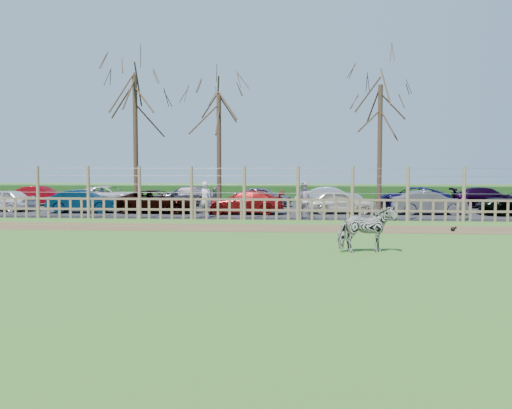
# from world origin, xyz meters

# --- Properties ---
(ground) EXTENTS (120.00, 120.00, 0.00)m
(ground) POSITION_xyz_m (0.00, 0.00, 0.00)
(ground) COLOR #56882C
(ground) RESTS_ON ground
(dirt_strip) EXTENTS (34.00, 2.80, 0.01)m
(dirt_strip) POSITION_xyz_m (0.00, 4.50, 0.01)
(dirt_strip) COLOR brown
(dirt_strip) RESTS_ON ground
(asphalt) EXTENTS (44.00, 13.00, 0.04)m
(asphalt) POSITION_xyz_m (0.00, 14.50, 0.02)
(asphalt) COLOR #232326
(asphalt) RESTS_ON ground
(hedge) EXTENTS (46.00, 2.00, 1.10)m
(hedge) POSITION_xyz_m (0.00, 21.50, 0.55)
(hedge) COLOR #1E4716
(hedge) RESTS_ON ground
(fence) EXTENTS (30.16, 0.16, 2.50)m
(fence) POSITION_xyz_m (0.00, 8.00, 0.80)
(fence) COLOR brown
(fence) RESTS_ON ground
(tree_left) EXTENTS (4.80, 4.80, 7.88)m
(tree_left) POSITION_xyz_m (-6.50, 12.50, 5.62)
(tree_left) COLOR #3D2B1E
(tree_left) RESTS_ON ground
(tree_mid) EXTENTS (4.80, 4.80, 6.83)m
(tree_mid) POSITION_xyz_m (-2.00, 13.50, 4.87)
(tree_mid) COLOR #3D2B1E
(tree_mid) RESTS_ON ground
(tree_right) EXTENTS (4.80, 4.80, 7.35)m
(tree_right) POSITION_xyz_m (7.00, 14.00, 5.24)
(tree_right) COLOR #3D2B1E
(tree_right) RESTS_ON ground
(zebra) EXTENTS (1.76, 1.09, 1.38)m
(zebra) POSITION_xyz_m (4.58, -1.67, 0.69)
(zebra) COLOR gray
(zebra) RESTS_ON ground
(visitor_a) EXTENTS (0.64, 0.44, 1.72)m
(visitor_a) POSITION_xyz_m (-1.98, 8.64, 0.90)
(visitor_a) COLOR #C1B7C2
(visitor_a) RESTS_ON asphalt
(visitor_b) EXTENTS (0.86, 0.68, 1.72)m
(visitor_b) POSITION_xyz_m (2.74, 8.57, 0.90)
(visitor_b) COLOR silver
(visitor_b) RESTS_ON asphalt
(crow) EXTENTS (0.24, 0.18, 0.19)m
(crow) POSITION_xyz_m (8.51, 3.93, 0.09)
(crow) COLOR black
(crow) RESTS_ON ground
(car_0) EXTENTS (3.68, 1.88, 1.20)m
(car_0) POSITION_xyz_m (-13.64, 11.36, 0.64)
(car_0) COLOR silver
(car_0) RESTS_ON asphalt
(car_1) EXTENTS (3.75, 1.62, 1.20)m
(car_1) POSITION_xyz_m (-8.85, 10.72, 0.64)
(car_1) COLOR #082543
(car_1) RESTS_ON asphalt
(car_2) EXTENTS (4.41, 2.19, 1.20)m
(car_2) POSITION_xyz_m (-4.86, 10.94, 0.64)
(car_2) COLOR black
(car_2) RESTS_ON asphalt
(car_3) EXTENTS (4.16, 1.75, 1.20)m
(car_3) POSITION_xyz_m (-0.28, 10.61, 0.64)
(car_3) COLOR maroon
(car_3) RESTS_ON asphalt
(car_4) EXTENTS (3.58, 1.57, 1.20)m
(car_4) POSITION_xyz_m (4.64, 11.23, 0.64)
(car_4) COLOR silver
(car_4) RESTS_ON asphalt
(car_5) EXTENTS (3.70, 1.46, 1.20)m
(car_5) POSITION_xyz_m (9.17, 11.16, 0.64)
(car_5) COLOR #5C5761
(car_5) RESTS_ON asphalt
(car_7) EXTENTS (3.68, 1.38, 1.20)m
(car_7) POSITION_xyz_m (-13.54, 15.75, 0.64)
(car_7) COLOR maroon
(car_7) RESTS_ON asphalt
(car_8) EXTENTS (4.49, 2.39, 1.20)m
(car_8) POSITION_xyz_m (-9.40, 16.15, 0.64)
(car_8) COLOR silver
(car_8) RESTS_ON asphalt
(car_9) EXTENTS (4.29, 2.11, 1.20)m
(car_9) POSITION_xyz_m (-4.56, 16.20, 0.64)
(car_9) COLOR #615865
(car_9) RESTS_ON asphalt
(car_10) EXTENTS (3.61, 1.66, 1.20)m
(car_10) POSITION_xyz_m (0.30, 16.08, 0.64)
(car_10) COLOR slate
(car_10) RESTS_ON asphalt
(car_11) EXTENTS (3.71, 1.50, 1.20)m
(car_11) POSITION_xyz_m (4.48, 15.82, 0.64)
(car_11) COLOR #B0B4C5
(car_11) RESTS_ON asphalt
(car_12) EXTENTS (4.47, 2.35, 1.20)m
(car_12) POSITION_xyz_m (9.20, 16.09, 0.64)
(car_12) COLOR #120E48
(car_12) RESTS_ON asphalt
(car_13) EXTENTS (4.29, 2.10, 1.20)m
(car_13) POSITION_xyz_m (13.50, 15.89, 0.64)
(car_13) COLOR black
(car_13) RESTS_ON asphalt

